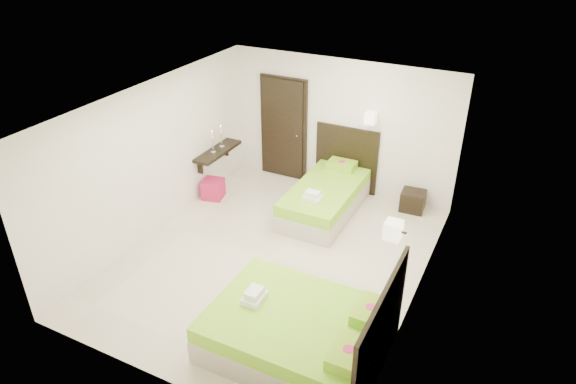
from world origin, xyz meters
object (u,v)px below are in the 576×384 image
at_px(bed_single, 327,195).
at_px(bed_double, 303,332).
at_px(nightstand, 413,201).
at_px(ottoman, 213,189).

height_order(bed_single, bed_double, bed_double).
distance_m(bed_double, nightstand, 4.10).
height_order(bed_single, nightstand, bed_single).
bearing_deg(bed_single, nightstand, 26.93).
height_order(bed_single, ottoman, bed_single).
bearing_deg(nightstand, ottoman, -164.46).
relative_size(bed_single, ottoman, 5.62).
bearing_deg(ottoman, nightstand, 19.43).
bearing_deg(ottoman, bed_double, -41.01).
height_order(bed_double, ottoman, bed_double).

